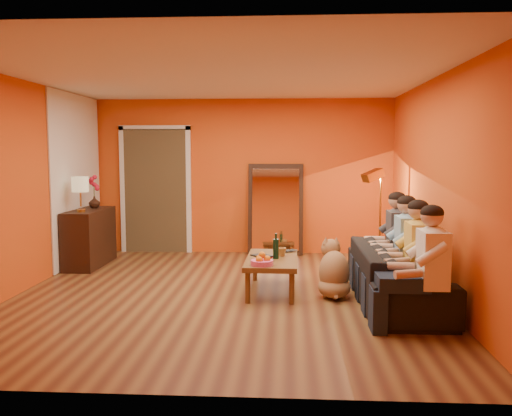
# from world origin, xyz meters

# --- Properties ---
(room_shell) EXTENTS (5.00, 5.50, 2.60)m
(room_shell) POSITION_xyz_m (0.00, 0.37, 1.30)
(room_shell) COLOR brown
(room_shell) RESTS_ON ground
(white_accent) EXTENTS (0.02, 1.90, 2.58)m
(white_accent) POSITION_xyz_m (-2.48, 1.75, 1.30)
(white_accent) COLOR white
(white_accent) RESTS_ON wall_left
(doorway_recess) EXTENTS (1.06, 0.30, 2.10)m
(doorway_recess) POSITION_xyz_m (-1.50, 2.83, 1.05)
(doorway_recess) COLOR #3F2D19
(doorway_recess) RESTS_ON floor
(door_jamb_left) EXTENTS (0.08, 0.06, 2.20)m
(door_jamb_left) POSITION_xyz_m (-2.07, 2.71, 1.05)
(door_jamb_left) COLOR white
(door_jamb_left) RESTS_ON wall_back
(door_jamb_right) EXTENTS (0.08, 0.06, 2.20)m
(door_jamb_right) POSITION_xyz_m (-0.93, 2.71, 1.05)
(door_jamb_right) COLOR white
(door_jamb_right) RESTS_ON wall_back
(door_header) EXTENTS (1.22, 0.06, 0.08)m
(door_header) POSITION_xyz_m (-1.50, 2.71, 2.12)
(door_header) COLOR white
(door_header) RESTS_ON wall_back
(mirror_frame) EXTENTS (0.92, 0.27, 1.51)m
(mirror_frame) POSITION_xyz_m (0.55, 2.63, 0.76)
(mirror_frame) COLOR black
(mirror_frame) RESTS_ON floor
(mirror_glass) EXTENTS (0.78, 0.21, 1.35)m
(mirror_glass) POSITION_xyz_m (0.55, 2.59, 0.76)
(mirror_glass) COLOR white
(mirror_glass) RESTS_ON mirror_frame
(sideboard) EXTENTS (0.44, 1.18, 0.85)m
(sideboard) POSITION_xyz_m (-2.24, 1.55, 0.42)
(sideboard) COLOR black
(sideboard) RESTS_ON floor
(table_lamp) EXTENTS (0.24, 0.24, 0.51)m
(table_lamp) POSITION_xyz_m (-2.24, 1.25, 1.10)
(table_lamp) COLOR beige
(table_lamp) RESTS_ON sideboard
(sofa) EXTENTS (2.20, 0.86, 0.64)m
(sofa) POSITION_xyz_m (2.00, -0.26, 0.32)
(sofa) COLOR black
(sofa) RESTS_ON floor
(coffee_table) EXTENTS (0.64, 1.23, 0.42)m
(coffee_table) POSITION_xyz_m (0.57, 0.17, 0.21)
(coffee_table) COLOR brown
(coffee_table) RESTS_ON floor
(floor_lamp) EXTENTS (0.37, 0.34, 1.44)m
(floor_lamp) POSITION_xyz_m (2.10, 1.52, 0.72)
(floor_lamp) COLOR #AE7C33
(floor_lamp) RESTS_ON floor
(dog) EXTENTS (0.44, 0.63, 0.70)m
(dog) POSITION_xyz_m (1.31, -0.03, 0.35)
(dog) COLOR #A46A4A
(dog) RESTS_ON floor
(person_far_left) EXTENTS (0.70, 0.44, 1.22)m
(person_far_left) POSITION_xyz_m (2.13, -1.26, 0.61)
(person_far_left) COLOR white
(person_far_left) RESTS_ON sofa
(person_mid_left) EXTENTS (0.70, 0.44, 1.22)m
(person_mid_left) POSITION_xyz_m (2.13, -0.71, 0.61)
(person_mid_left) COLOR #E5C14C
(person_mid_left) RESTS_ON sofa
(person_mid_right) EXTENTS (0.70, 0.44, 1.22)m
(person_mid_right) POSITION_xyz_m (2.13, -0.16, 0.61)
(person_mid_right) COLOR #8CBAD9
(person_mid_right) RESTS_ON sofa
(person_far_right) EXTENTS (0.70, 0.44, 1.22)m
(person_far_right) POSITION_xyz_m (2.13, 0.39, 0.61)
(person_far_right) COLOR #38373C
(person_far_right) RESTS_ON sofa
(fruit_bowl) EXTENTS (0.26, 0.26, 0.16)m
(fruit_bowl) POSITION_xyz_m (0.47, -0.28, 0.50)
(fruit_bowl) COLOR #E9528F
(fruit_bowl) RESTS_ON coffee_table
(wine_bottle) EXTENTS (0.07, 0.07, 0.31)m
(wine_bottle) POSITION_xyz_m (0.62, 0.12, 0.58)
(wine_bottle) COLOR black
(wine_bottle) RESTS_ON coffee_table
(tumbler) EXTENTS (0.11, 0.11, 0.10)m
(tumbler) POSITION_xyz_m (0.69, 0.29, 0.47)
(tumbler) COLOR #B27F3F
(tumbler) RESTS_ON coffee_table
(laptop) EXTENTS (0.35, 0.31, 0.02)m
(laptop) POSITION_xyz_m (0.75, 0.52, 0.43)
(laptop) COLOR black
(laptop) RESTS_ON coffee_table
(book_lower) EXTENTS (0.21, 0.26, 0.02)m
(book_lower) POSITION_xyz_m (0.39, -0.03, 0.43)
(book_lower) COLOR black
(book_lower) RESTS_ON coffee_table
(book_mid) EXTENTS (0.22, 0.26, 0.02)m
(book_mid) POSITION_xyz_m (0.40, -0.02, 0.45)
(book_mid) COLOR red
(book_mid) RESTS_ON book_lower
(book_upper) EXTENTS (0.29, 0.30, 0.02)m
(book_upper) POSITION_xyz_m (0.39, -0.04, 0.47)
(book_upper) COLOR black
(book_upper) RESTS_ON book_mid
(vase) EXTENTS (0.17, 0.17, 0.18)m
(vase) POSITION_xyz_m (-2.24, 1.80, 0.94)
(vase) COLOR black
(vase) RESTS_ON sideboard
(flowers) EXTENTS (0.17, 0.17, 0.51)m
(flowers) POSITION_xyz_m (-2.24, 1.80, 1.23)
(flowers) COLOR red
(flowers) RESTS_ON vase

